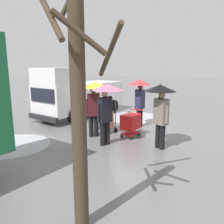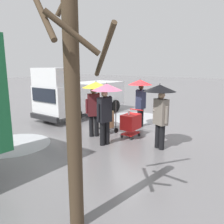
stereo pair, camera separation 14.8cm
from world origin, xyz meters
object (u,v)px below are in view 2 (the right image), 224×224
object	(u,v)px
hand_dolly_boxes	(107,120)
pedestrian_white_side	(140,92)
shopping_cart_vendor	(131,122)
pedestrian_black_side	(95,96)
pedestrian_far_side	(160,101)
bare_tree_near	(73,99)
cargo_van_parked_right	(80,94)
pedestrian_pink_side	(106,99)

from	to	relation	value
hand_dolly_boxes	pedestrian_white_side	xyz separation A→B (m)	(-0.59, -1.62, 1.05)
shopping_cart_vendor	pedestrian_black_side	xyz separation A→B (m)	(1.14, 0.75, 1.02)
pedestrian_far_side	bare_tree_near	distance (m)	4.33
pedestrian_black_side	bare_tree_near	distance (m)	5.05
cargo_van_parked_right	pedestrian_black_side	xyz separation A→B (m)	(-3.10, 2.31, 0.41)
hand_dolly_boxes	pedestrian_pink_side	world-z (taller)	pedestrian_pink_side
cargo_van_parked_right	pedestrian_white_side	xyz separation A→B (m)	(-3.80, 0.10, 0.41)
cargo_van_parked_right	pedestrian_white_side	world-z (taller)	cargo_van_parked_right
cargo_van_parked_right	pedestrian_black_side	size ratio (longest dim) A/B	2.49
shopping_cart_vendor	pedestrian_black_side	world-z (taller)	pedestrian_black_side
shopping_cart_vendor	bare_tree_near	distance (m)	5.35
cargo_van_parked_right	shopping_cart_vendor	distance (m)	4.56
pedestrian_white_side	pedestrian_far_side	distance (m)	2.67
shopping_cart_vendor	pedestrian_white_side	bearing A→B (deg)	-73.08
cargo_van_parked_right	pedestrian_far_side	xyz separation A→B (m)	(-5.63, 2.04, 0.41)
shopping_cart_vendor	hand_dolly_boxes	bearing A→B (deg)	8.46
cargo_van_parked_right	pedestrian_far_side	bearing A→B (deg)	160.08
cargo_van_parked_right	hand_dolly_boxes	size ratio (longest dim) A/B	4.07
shopping_cart_vendor	pedestrian_white_side	xyz separation A→B (m)	(0.44, -1.46, 1.02)
cargo_van_parked_right	pedestrian_black_side	world-z (taller)	cargo_van_parked_right
pedestrian_far_side	pedestrian_black_side	bearing A→B (deg)	6.17
pedestrian_pink_side	pedestrian_black_side	size ratio (longest dim) A/B	1.00
bare_tree_near	pedestrian_pink_side	bearing A→B (deg)	-58.57
pedestrian_pink_side	pedestrian_far_side	bearing A→B (deg)	-154.80
shopping_cart_vendor	bare_tree_near	bearing A→B (deg)	111.87
hand_dolly_boxes	pedestrian_far_side	xyz separation A→B (m)	(-2.42, 0.32, 1.05)
hand_dolly_boxes	pedestrian_pink_side	xyz separation A→B (m)	(-0.80, 1.08, 1.05)
shopping_cart_vendor	bare_tree_near	world-z (taller)	bare_tree_near
shopping_cart_vendor	pedestrian_black_side	distance (m)	1.70
hand_dolly_boxes	pedestrian_far_side	size ratio (longest dim) A/B	0.61
cargo_van_parked_right	pedestrian_pink_side	bearing A→B (deg)	145.04
pedestrian_white_side	bare_tree_near	bearing A→B (deg)	110.73
hand_dolly_boxes	pedestrian_pink_side	distance (m)	1.71
pedestrian_pink_side	pedestrian_white_side	size ratio (longest dim) A/B	1.00
shopping_cart_vendor	bare_tree_near	xyz separation A→B (m)	(-1.90, 4.73, 1.63)
cargo_van_parked_right	hand_dolly_boxes	world-z (taller)	cargo_van_parked_right
bare_tree_near	hand_dolly_boxes	bearing A→B (deg)	-57.35
pedestrian_pink_side	pedestrian_white_side	world-z (taller)	same
cargo_van_parked_right	shopping_cart_vendor	bearing A→B (deg)	159.77
pedestrian_pink_side	pedestrian_far_side	xyz separation A→B (m)	(-1.62, -0.76, 0.00)
bare_tree_near	shopping_cart_vendor	bearing A→B (deg)	-68.13
pedestrian_black_side	bare_tree_near	size ratio (longest dim) A/B	0.46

